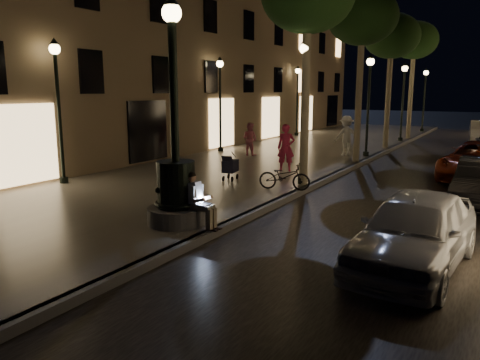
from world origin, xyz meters
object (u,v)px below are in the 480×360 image
Objects in this scene: lamp_curb_d at (425,92)px; bicycle at (284,176)px; tree_far at (414,41)px; seated_man_laptop at (198,198)px; lamp_curb_a at (304,93)px; lamp_left_b at (220,92)px; lamp_curb_c at (403,92)px; lamp_curb_b at (369,92)px; tree_second at (363,18)px; fountain_lamppost at (176,182)px; lamp_left_c at (297,92)px; tree_third at (392,37)px; pedestrian_red at (286,148)px; pedestrian_white at (346,136)px; pedestrian_pink at (250,139)px; stroller at (230,166)px; lamp_left_a at (58,93)px; car_front at (415,231)px.

bicycle is (-0.10, -25.21, -2.60)m from lamp_curb_d.
seated_man_laptop is at bearing -90.40° from tree_far.
lamp_left_b is at bearing 139.80° from lamp_curb_a.
tree_far is 1.56× the size of lamp_curb_c.
tree_far is 10.50m from lamp_curb_b.
fountain_lamppost is at bearing -93.81° from tree_second.
lamp_curb_d is 10.70m from lamp_left_c.
lamp_curb_b is at bearing 92.86° from tree_second.
tree_third is at bearing -90.00° from lamp_curb_d.
pedestrian_red is 0.96× the size of pedestrian_white.
lamp_curb_a is at bearing 139.48° from pedestrian_pink.
tree_third reaches higher than lamp_curb_a.
stroller is (-2.43, -8.70, -2.54)m from lamp_curb_b.
tree_second is 10.47m from lamp_curb_c.
lamp_curb_c is (0.70, 22.00, 2.02)m from fountain_lamppost.
tree_third reaches higher than lamp_left_a.
lamp_curb_a is at bearing 29.40° from lamp_left_a.
car_front is at bearing -71.24° from lamp_curb_b.
fountain_lamppost is 1.08× the size of lamp_left_b.
seated_man_laptop is 0.27× the size of lamp_curb_c.
car_front is 14.38m from pedestrian_white.
tree_far reaches higher than lamp_curb_a.
lamp_curb_c and lamp_curb_d have the same top height.
lamp_left_a reaches higher than bicycle.
lamp_curb_d is 16.52m from pedestrian_white.
tree_second is at bearing 84.37° from pedestrian_white.
seated_man_laptop is at bearing -90.23° from lamp_curb_c.
tree_far is 1.56× the size of lamp_left_a.
lamp_left_b reaches higher than stroller.
bicycle is (1.45, -3.26, -0.49)m from pedestrian_red.
bicycle is (7.00, -17.21, -2.60)m from lamp_left_c.
tree_second is 1.54× the size of lamp_left_a.
tree_second is 18.26m from lamp_curb_d.
tree_third is 4.94m from lamp_curb_c.
lamp_curb_d and lamp_left_c have the same top height.
fountain_lamppost is 5.60m from stroller.
pedestrian_white is (6.20, -8.36, -2.07)m from lamp_left_c.
car_front is at bearing -81.12° from lamp_curb_d.
lamp_curb_d is (0.00, 24.00, 0.00)m from lamp_curb_a.
lamp_left_b is at bearing -120.89° from tree_far.
lamp_left_a is 7.97m from bicycle.
pedestrian_pink is (-5.04, -0.72, -5.34)m from tree_second.
tree_second is 6.75m from lamp_curb_a.
tree_second is 6.00m from tree_third.
tree_far is at bearing -89.24° from lamp_curb_d.
fountain_lamppost is at bearing -83.55° from stroller.
tree_third is at bearing -13.98° from bicycle.
tree_far reaches higher than seated_man_laptop.
lamp_curb_a is at bearing -90.00° from lamp_curb_d.
fountain_lamppost is at bearing -171.38° from car_front.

